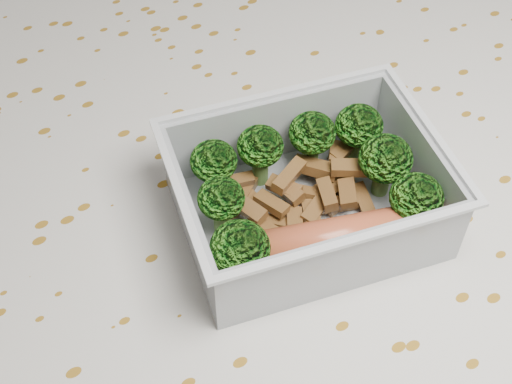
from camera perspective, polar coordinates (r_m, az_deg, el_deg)
dining_table at (r=0.57m, az=1.14°, el=-7.77°), size 1.40×0.90×0.75m
tablecloth at (r=0.52m, az=1.23°, el=-4.82°), size 1.46×0.96×0.19m
lunch_container at (r=0.48m, az=4.09°, el=-0.64°), size 0.20×0.17×0.06m
broccoli_florets at (r=0.47m, az=4.17°, el=1.43°), size 0.16×0.13×0.05m
meat_pile at (r=0.49m, az=3.84°, el=-0.13°), size 0.11×0.08×0.03m
sausage at (r=0.46m, az=6.19°, el=-3.75°), size 0.15×0.07×0.03m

